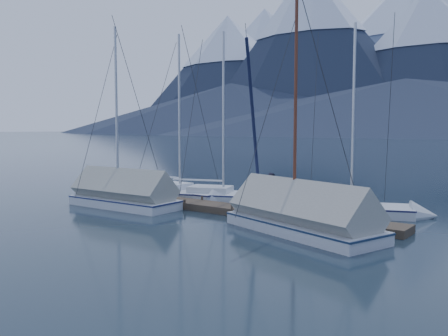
{
  "coord_description": "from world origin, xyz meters",
  "views": [
    {
      "loc": [
        14.05,
        -16.73,
        4.18
      ],
      "look_at": [
        0.0,
        2.0,
        2.2
      ],
      "focal_mm": 38.0,
      "sensor_mm": 36.0,
      "label": 1
    }
  ],
  "objects_px": {
    "sailboat_covered_far": "(116,197)",
    "sailboat_open_mid": "(233,199)",
    "person": "(272,192)",
    "sailboat_open_left": "(187,195)",
    "sailboat_covered_near": "(291,218)",
    "sailboat_open_right": "(363,212)"
  },
  "relations": [
    {
      "from": "sailboat_covered_far",
      "to": "sailboat_open_mid",
      "type": "bearing_deg",
      "value": 49.8
    },
    {
      "from": "sailboat_open_mid",
      "to": "person",
      "type": "xyz_separation_m",
      "value": [
        4.23,
        -2.74,
        1.04
      ]
    },
    {
      "from": "sailboat_open_mid",
      "to": "person",
      "type": "bearing_deg",
      "value": -32.9
    },
    {
      "from": "sailboat_open_left",
      "to": "sailboat_covered_near",
      "type": "height_order",
      "value": "sailboat_open_left"
    },
    {
      "from": "person",
      "to": "sailboat_open_right",
      "type": "bearing_deg",
      "value": -20.42
    },
    {
      "from": "sailboat_open_right",
      "to": "sailboat_covered_far",
      "type": "xyz_separation_m",
      "value": [
        -11.57,
        -5.33,
        0.33
      ]
    },
    {
      "from": "sailboat_open_mid",
      "to": "sailboat_covered_near",
      "type": "height_order",
      "value": "sailboat_open_mid"
    },
    {
      "from": "sailboat_open_left",
      "to": "sailboat_covered_near",
      "type": "relative_size",
      "value": 1.03
    },
    {
      "from": "sailboat_open_mid",
      "to": "sailboat_covered_near",
      "type": "bearing_deg",
      "value": -36.6
    },
    {
      "from": "person",
      "to": "sailboat_open_mid",
      "type": "bearing_deg",
      "value": 82.03
    },
    {
      "from": "sailboat_open_mid",
      "to": "sailboat_covered_far",
      "type": "xyz_separation_m",
      "value": [
        -4.16,
        -4.93,
        0.32
      ]
    },
    {
      "from": "sailboat_covered_near",
      "to": "sailboat_open_right",
      "type": "bearing_deg",
      "value": 78.11
    },
    {
      "from": "sailboat_open_mid",
      "to": "sailboat_covered_far",
      "type": "height_order",
      "value": "sailboat_open_mid"
    },
    {
      "from": "sailboat_open_left",
      "to": "sailboat_covered_far",
      "type": "height_order",
      "value": "sailboat_open_left"
    },
    {
      "from": "sailboat_open_left",
      "to": "person",
      "type": "bearing_deg",
      "value": -16.63
    },
    {
      "from": "sailboat_open_left",
      "to": "sailboat_open_mid",
      "type": "xyz_separation_m",
      "value": [
        2.91,
        0.6,
        -0.0
      ]
    },
    {
      "from": "sailboat_open_right",
      "to": "sailboat_covered_near",
      "type": "height_order",
      "value": "sailboat_covered_near"
    },
    {
      "from": "sailboat_open_right",
      "to": "sailboat_covered_far",
      "type": "bearing_deg",
      "value": -155.26
    },
    {
      "from": "sailboat_covered_near",
      "to": "sailboat_open_left",
      "type": "bearing_deg",
      "value": 156.08
    },
    {
      "from": "sailboat_open_mid",
      "to": "person",
      "type": "relative_size",
      "value": 5.92
    },
    {
      "from": "sailboat_open_right",
      "to": "sailboat_open_mid",
      "type": "bearing_deg",
      "value": -176.87
    },
    {
      "from": "sailboat_covered_far",
      "to": "person",
      "type": "xyz_separation_m",
      "value": [
        8.39,
        2.19,
        0.72
      ]
    }
  ]
}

